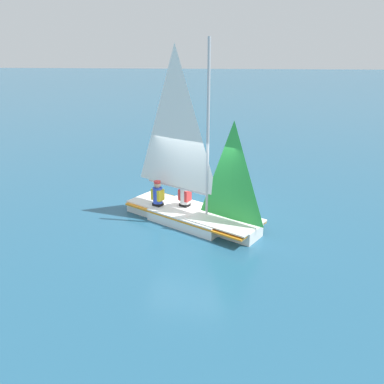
{
  "coord_description": "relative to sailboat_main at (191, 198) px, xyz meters",
  "views": [
    {
      "loc": [
        1.36,
        -10.35,
        4.81
      ],
      "look_at": [
        0.0,
        0.0,
        0.96
      ],
      "focal_mm": 35.0,
      "sensor_mm": 36.0,
      "label": 1
    }
  ],
  "objects": [
    {
      "name": "sailor_crew",
      "position": [
        -1.08,
        0.25,
        -0.12
      ],
      "size": [
        0.42,
        0.41,
        1.16
      ],
      "rotation": [
        0.0,
        0.0,
        5.78
      ],
      "color": "black",
      "rests_on": "ground_plane"
    },
    {
      "name": "sailboat_main",
      "position": [
        0.0,
        0.0,
        0.0
      ],
      "size": [
        4.43,
        3.34,
        5.24
      ],
      "rotation": [
        0.0,
        0.0,
        5.78
      ],
      "color": "white",
      "rests_on": "ground_plane"
    },
    {
      "name": "sailor_helm",
      "position": [
        -0.24,
        0.32,
        -0.12
      ],
      "size": [
        0.42,
        0.41,
        1.16
      ],
      "rotation": [
        0.0,
        0.0,
        5.78
      ],
      "color": "black",
      "rests_on": "ground_plane"
    },
    {
      "name": "ground_plane",
      "position": [
        0.03,
        -0.02,
        -0.75
      ],
      "size": [
        260.0,
        260.0,
        0.0
      ],
      "primitive_type": "plane",
      "color": "#235675"
    }
  ]
}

